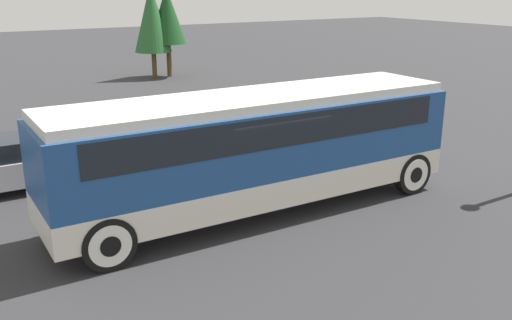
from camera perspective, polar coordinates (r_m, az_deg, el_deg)
The scene contains 5 objects.
ground_plane at distance 14.13m, azimuth 0.00°, elevation -5.06°, with size 120.00×120.00×0.00m, color #2D2D30.
tour_bus at distance 13.61m, azimuth 0.34°, elevation 1.88°, with size 10.14×2.51×2.90m.
parked_car_mid at distance 21.40m, azimuth 1.43°, elevation 4.83°, with size 4.17×1.83×1.53m.
tree_left at distance 34.49m, azimuth -8.88°, elevation 14.10°, with size 2.12×2.12×5.21m.
tree_center at distance 34.22m, azimuth -10.38°, elevation 13.80°, with size 2.13×2.13×5.39m.
Camera 1 is at (-6.76, -11.17, 5.39)m, focal length 40.00 mm.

